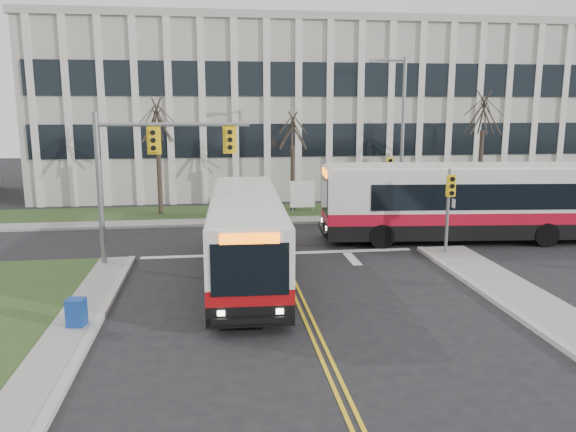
{
  "coord_description": "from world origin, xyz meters",
  "views": [
    {
      "loc": [
        -2.71,
        -15.71,
        6.37
      ],
      "look_at": [
        0.2,
        6.61,
        2.0
      ],
      "focal_mm": 35.0,
      "sensor_mm": 36.0,
      "label": 1
    }
  ],
  "objects_px": {
    "directory_sign": "(303,195)",
    "streetlight": "(400,128)",
    "newspaper_box_blue": "(76,315)",
    "bus_main": "(246,237)",
    "bus_cross": "(465,204)"
  },
  "relations": [
    {
      "from": "newspaper_box_blue",
      "to": "streetlight",
      "type": "bearing_deg",
      "value": 55.53
    },
    {
      "from": "directory_sign",
      "to": "streetlight",
      "type": "bearing_deg",
      "value": -13.23
    },
    {
      "from": "streetlight",
      "to": "directory_sign",
      "type": "bearing_deg",
      "value": 166.77
    },
    {
      "from": "bus_main",
      "to": "newspaper_box_blue",
      "type": "xyz_separation_m",
      "value": [
        -5.17,
        -4.61,
        -1.07
      ]
    },
    {
      "from": "streetlight",
      "to": "bus_cross",
      "type": "distance_m",
      "value": 7.59
    },
    {
      "from": "streetlight",
      "to": "directory_sign",
      "type": "height_order",
      "value": "streetlight"
    },
    {
      "from": "streetlight",
      "to": "bus_cross",
      "type": "xyz_separation_m",
      "value": [
        1.14,
        -6.7,
        -3.39
      ]
    },
    {
      "from": "bus_main",
      "to": "bus_cross",
      "type": "height_order",
      "value": "bus_cross"
    },
    {
      "from": "newspaper_box_blue",
      "to": "directory_sign",
      "type": "bearing_deg",
      "value": 70.15
    },
    {
      "from": "streetlight",
      "to": "bus_main",
      "type": "distance_m",
      "value": 15.28
    },
    {
      "from": "bus_cross",
      "to": "directory_sign",
      "type": "bearing_deg",
      "value": -135.16
    },
    {
      "from": "streetlight",
      "to": "newspaper_box_blue",
      "type": "bearing_deg",
      "value": -133.07
    },
    {
      "from": "directory_sign",
      "to": "bus_cross",
      "type": "xyz_separation_m",
      "value": [
        6.67,
        -8.0,
        0.64
      ]
    },
    {
      "from": "bus_cross",
      "to": "streetlight",
      "type": "bearing_deg",
      "value": -165.33
    },
    {
      "from": "directory_sign",
      "to": "bus_main",
      "type": "xyz_separation_m",
      "value": [
        -4.13,
        -12.56,
        0.37
      ]
    }
  ]
}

